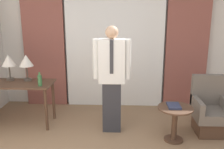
# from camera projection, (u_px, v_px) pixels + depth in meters

# --- Properties ---
(wall_back) EXTENTS (10.00, 0.06, 2.70)m
(wall_back) POSITION_uv_depth(u_px,v_px,m) (115.00, 41.00, 5.13)
(wall_back) COLOR silver
(wall_back) RESTS_ON ground_plane
(curtain_sheer_center) EXTENTS (1.97, 0.06, 2.58)m
(curtain_sheer_center) POSITION_uv_depth(u_px,v_px,m) (115.00, 45.00, 5.02)
(curtain_sheer_center) COLOR white
(curtain_sheer_center) RESTS_ON ground_plane
(curtain_drape_left) EXTENTS (0.84, 0.06, 2.58)m
(curtain_drape_left) POSITION_uv_depth(u_px,v_px,m) (44.00, 44.00, 5.08)
(curtain_drape_left) COLOR brown
(curtain_drape_left) RESTS_ON ground_plane
(curtain_drape_right) EXTENTS (0.84, 0.06, 2.58)m
(curtain_drape_right) POSITION_uv_depth(u_px,v_px,m) (187.00, 45.00, 4.97)
(curtain_drape_right) COLOR brown
(curtain_drape_right) RESTS_ON ground_plane
(desk) EXTENTS (1.26, 0.58, 0.76)m
(desk) POSITION_uv_depth(u_px,v_px,m) (16.00, 89.00, 4.31)
(desk) COLOR #4C3323
(desk) RESTS_ON ground_plane
(table_lamp_left) EXTENTS (0.24, 0.24, 0.46)m
(table_lamp_left) POSITION_uv_depth(u_px,v_px,m) (9.00, 62.00, 4.35)
(table_lamp_left) COLOR #4C4238
(table_lamp_left) RESTS_ON desk
(table_lamp_right) EXTENTS (0.24, 0.24, 0.46)m
(table_lamp_right) POSITION_uv_depth(u_px,v_px,m) (26.00, 62.00, 4.34)
(table_lamp_right) COLOR #4C4238
(table_lamp_right) RESTS_ON desk
(bottle_near_edge) EXTENTS (0.07, 0.07, 0.23)m
(bottle_near_edge) POSITION_uv_depth(u_px,v_px,m) (40.00, 80.00, 4.10)
(bottle_near_edge) COLOR #336638
(bottle_near_edge) RESTS_ON desk
(person) EXTENTS (0.60, 0.21, 1.75)m
(person) POSITION_uv_depth(u_px,v_px,m) (112.00, 76.00, 3.98)
(person) COLOR #2D2D33
(person) RESTS_ON ground_plane
(armchair) EXTENTS (0.55, 0.58, 0.93)m
(armchair) POSITION_uv_depth(u_px,v_px,m) (210.00, 113.00, 4.10)
(armchair) COLOR #4C3323
(armchair) RESTS_ON ground_plane
(side_table) EXTENTS (0.54, 0.54, 0.55)m
(side_table) POSITION_uv_depth(u_px,v_px,m) (175.00, 118.00, 3.81)
(side_table) COLOR #4C3323
(side_table) RESTS_ON ground_plane
(book) EXTENTS (0.19, 0.26, 0.03)m
(book) POSITION_uv_depth(u_px,v_px,m) (174.00, 106.00, 3.78)
(book) COLOR #2D334C
(book) RESTS_ON side_table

